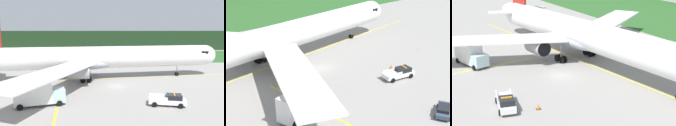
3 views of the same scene
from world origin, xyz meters
The scene contains 9 objects.
ground centered at (0.00, 0.00, 0.00)m, with size 320.00×320.00×0.00m, color gray.
grass_verge centered at (0.00, 51.15, 0.02)m, with size 320.00×40.21×0.04m, color #2B5D27.
distant_tree_line centered at (0.00, 80.36, 5.31)m, with size 288.00×7.41×10.62m, color #1C321B.
taxiway_centerline_main centered at (-3.17, 7.03, 0.00)m, with size 80.95×0.30×0.01m, color yellow.
taxiway_centerline_spur centered at (-8.68, -14.82, 0.00)m, with size 29.22×0.30×0.01m, color yellow.
airliner centered at (-4.07, 6.91, 4.91)m, with size 59.88×51.55×15.12m.
ops_pickup_truck centered at (7.68, -11.66, 0.90)m, with size 5.82×3.08×1.94m.
catering_truck centered at (-12.04, -11.18, 1.98)m, with size 7.68×4.38×3.95m.
apron_cone centered at (9.66, -8.08, 0.35)m, with size 0.57×0.57×0.72m.
Camera 1 is at (-1.79, -43.22, 11.47)m, focal length 35.06 mm.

